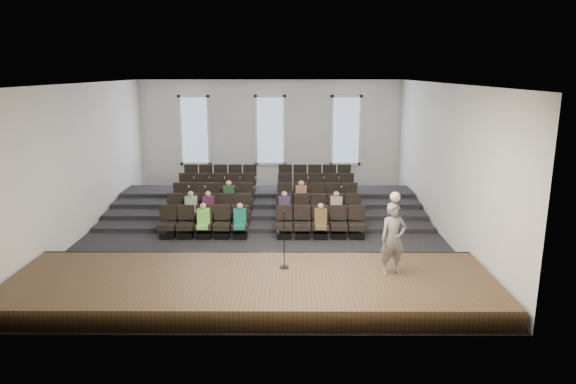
{
  "coord_description": "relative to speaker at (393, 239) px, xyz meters",
  "views": [
    {
      "loc": [
        0.93,
        -16.75,
        5.41
      ],
      "look_at": [
        0.85,
        0.5,
        1.31
      ],
      "focal_mm": 32.0,
      "sensor_mm": 36.0,
      "label": 1
    }
  ],
  "objects": [
    {
      "name": "wall_front",
      "position": [
        -3.45,
        -2.21,
        1.1
      ],
      "size": [
        12.0,
        0.04,
        5.0
      ],
      "primitive_type": "cube",
      "color": "silver",
      "rests_on": "ground"
    },
    {
      "name": "windows",
      "position": [
        -3.45,
        11.76,
        1.3
      ],
      "size": [
        8.44,
        0.1,
        3.24
      ],
      "color": "white",
      "rests_on": "wall_back"
    },
    {
      "name": "stage_lip",
      "position": [
        -3.45,
        1.48,
        -1.15
      ],
      "size": [
        11.8,
        0.06,
        0.52
      ],
      "primitive_type": "cube",
      "color": "black",
      "rests_on": "ground"
    },
    {
      "name": "wall_back",
      "position": [
        -3.45,
        11.83,
        1.1
      ],
      "size": [
        12.0,
        0.04,
        5.0
      ],
      "primitive_type": "cube",
      "color": "silver",
      "rests_on": "ground"
    },
    {
      "name": "wall_right",
      "position": [
        2.57,
        4.81,
        1.1
      ],
      "size": [
        0.04,
        14.0,
        5.0
      ],
      "primitive_type": "cube",
      "color": "silver",
      "rests_on": "ground"
    },
    {
      "name": "speaker",
      "position": [
        0.0,
        0.0,
        0.0
      ],
      "size": [
        0.73,
        0.55,
        1.79
      ],
      "primitive_type": "imported",
      "rotation": [
        0.0,
        0.0,
        0.2
      ],
      "color": "slate",
      "rests_on": "stage"
    },
    {
      "name": "wall_left",
      "position": [
        -9.47,
        4.81,
        1.1
      ],
      "size": [
        0.04,
        14.0,
        5.0
      ],
      "primitive_type": "cube",
      "color": "silver",
      "rests_on": "ground"
    },
    {
      "name": "stage",
      "position": [
        -3.45,
        -0.29,
        -1.15
      ],
      "size": [
        11.8,
        3.6,
        0.5
      ],
      "primitive_type": "cube",
      "color": "#4A3620",
      "rests_on": "ground"
    },
    {
      "name": "ceiling",
      "position": [
        -3.45,
        4.81,
        3.61
      ],
      "size": [
        12.0,
        14.0,
        0.02
      ],
      "primitive_type": "cube",
      "color": "white",
      "rests_on": "ground"
    },
    {
      "name": "risers",
      "position": [
        -3.45,
        7.98,
        -1.2
      ],
      "size": [
        11.8,
        4.8,
        0.6
      ],
      "color": "black",
      "rests_on": "ground"
    },
    {
      "name": "mic_stand",
      "position": [
        -2.67,
        0.35,
        -0.46
      ],
      "size": [
        0.25,
        0.25,
        1.49
      ],
      "color": "black",
      "rests_on": "stage"
    },
    {
      "name": "ground",
      "position": [
        -3.45,
        4.81,
        -1.4
      ],
      "size": [
        14.0,
        14.0,
        0.0
      ],
      "primitive_type": "plane",
      "color": "black",
      "rests_on": "ground"
    },
    {
      "name": "seating_rows",
      "position": [
        -3.45,
        6.35,
        -0.72
      ],
      "size": [
        6.8,
        4.7,
        1.67
      ],
      "color": "black",
      "rests_on": "ground"
    },
    {
      "name": "audience",
      "position": [
        -3.66,
        5.14,
        -0.58
      ],
      "size": [
        5.45,
        2.64,
        1.1
      ],
      "color": "#80D354",
      "rests_on": "seating_rows"
    }
  ]
}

